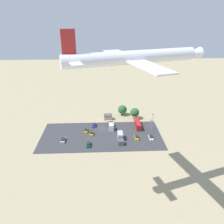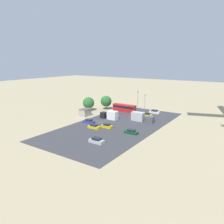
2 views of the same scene
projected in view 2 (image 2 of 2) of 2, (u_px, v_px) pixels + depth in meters
ground_plane at (100, 122)px, 85.90m from camera, size 400.00×400.00×0.00m
parking_lot_surface at (118, 125)px, 81.39m from camera, size 61.70×29.68×0.08m
shed_building at (85, 112)px, 94.67m from camera, size 4.87×3.57×3.11m
bus at (124, 108)px, 102.15m from camera, size 2.49×11.41×3.39m
parked_car_0 at (107, 126)px, 77.85m from camera, size 1.84×4.05×1.49m
parked_car_1 at (131, 132)px, 71.51m from camera, size 1.81×4.50×1.44m
parked_car_2 at (97, 141)px, 63.47m from camera, size 1.95×4.63×1.61m
parked_car_3 at (155, 112)px, 99.24m from camera, size 1.99×4.74×1.52m
parked_car_4 at (94, 127)px, 77.06m from camera, size 1.80×4.54×1.49m
parked_car_5 at (89, 121)px, 83.70m from camera, size 1.82×4.79×1.49m
parked_car_6 at (147, 115)px, 93.60m from camera, size 1.71×4.59×1.53m
parked_truck_0 at (110, 115)px, 89.30m from camera, size 2.46×7.59×3.44m
parked_truck_1 at (141, 117)px, 85.93m from camera, size 2.56×9.17×3.47m
tree_near_shed at (89, 103)px, 104.56m from camera, size 5.47×5.47×6.41m
tree_apron_mid at (106, 101)px, 107.06m from camera, size 5.36×5.36×6.67m
light_pole_lot_centre at (145, 102)px, 101.92m from camera, size 0.90×0.28×7.86m
light_pole_lot_edge at (138, 100)px, 105.74m from camera, size 0.90×0.28×9.02m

